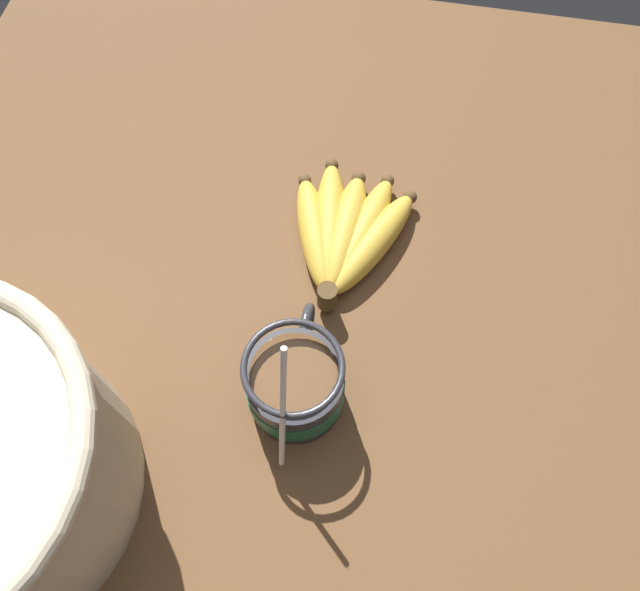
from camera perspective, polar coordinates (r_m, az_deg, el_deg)
name	(u,v)px	position (r cm, az deg, el deg)	size (l,w,h in cm)	color
table	(340,358)	(62.86, 1.88, -5.74)	(104.01, 104.01, 2.55)	brown
coffee_mug	(295,385)	(56.62, -2.27, -8.17)	(14.51, 8.97, 17.13)	#28282D
banana_bunch	(345,233)	(65.87, 2.30, 5.70)	(18.33, 14.70, 4.08)	#4C381E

